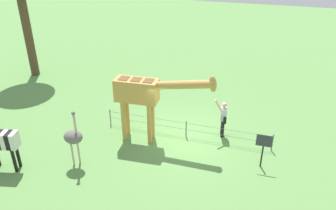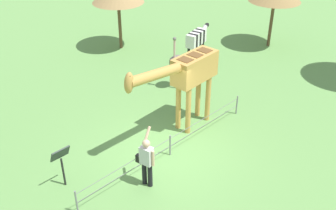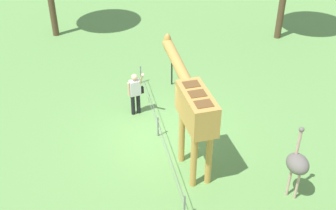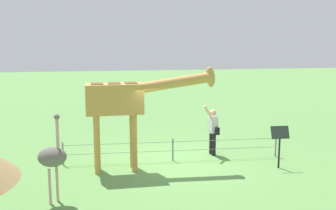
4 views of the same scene
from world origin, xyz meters
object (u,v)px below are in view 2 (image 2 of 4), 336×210
Objects in this scene: ostrich at (177,61)px; giraffe at (188,74)px; visitor at (147,160)px; info_sign at (61,159)px; zebra at (197,39)px.

giraffe is at bearing 50.52° from ostrich.
visitor is at bearing 21.90° from giraffe.
ostrich is 6.84m from info_sign.
ostrich is at bearing 23.11° from zebra.
visitor is 8.54m from zebra.
giraffe is 4.82m from info_sign.
visitor reaches higher than info_sign.
info_sign is (6.58, 1.85, -0.23)m from ostrich.
giraffe reaches higher than info_sign.
ostrich is (-1.92, -2.34, -0.93)m from giraffe.
giraffe is at bearing 37.95° from zebra.
giraffe is 2.26× the size of visitor.
ostrich reaches higher than info_sign.
ostrich is at bearing -129.48° from giraffe.
visitor is 6.02m from ostrich.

